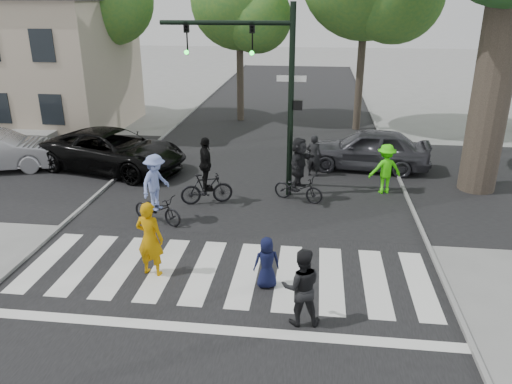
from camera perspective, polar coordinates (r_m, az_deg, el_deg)
ground at (r=11.19m, az=-4.49°, el=-11.70°), size 120.00×120.00×0.00m
road_stem at (r=15.56m, az=-0.94°, el=-1.71°), size 10.00×70.00×0.01m
road_cross at (r=18.33m, az=0.33°, el=1.92°), size 70.00×10.00×0.01m
curb_left at (r=16.94m, az=-18.12°, el=-0.69°), size 0.10×70.00×0.10m
curb_right at (r=15.72m, az=17.64°, el=-2.35°), size 0.10×70.00×0.10m
crosswalk at (r=11.73m, az=-3.86°, el=-9.93°), size 10.00×3.85×0.01m
traffic_signal at (r=15.62m, az=0.90°, el=13.25°), size 4.45×0.29×6.00m
bg_tree_2 at (r=26.07m, az=-1.41°, el=20.60°), size 5.04×4.80×8.40m
house at (r=26.89m, az=-24.01°, el=14.66°), size 8.40×8.10×8.82m
pedestrian_woman at (r=11.77m, az=-12.04°, el=-5.26°), size 0.73×0.55×1.83m
pedestrian_child at (r=11.17m, az=1.23°, el=-8.08°), size 0.67×0.53×1.21m
pedestrian_adult at (r=9.94m, az=5.19°, el=-10.77°), size 0.86×0.71×1.63m
cyclist_left at (r=14.43m, az=-11.32°, el=-0.23°), size 1.72×1.20×2.06m
cyclist_mid at (r=15.61m, az=-5.71°, el=1.72°), size 1.71×1.08×2.15m
cyclist_right at (r=15.77m, az=4.92°, el=2.15°), size 1.75×1.61×2.09m
car_suv at (r=19.44m, az=-15.95°, el=4.58°), size 6.00×3.91×1.54m
car_grey at (r=19.32m, az=12.64°, el=4.82°), size 4.72×2.23×1.56m
bystander_hivis at (r=16.97m, az=14.57°, el=2.57°), size 1.21×0.88×1.67m
bystander_dark at (r=18.17m, az=6.60°, el=4.15°), size 0.63×0.49×1.55m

